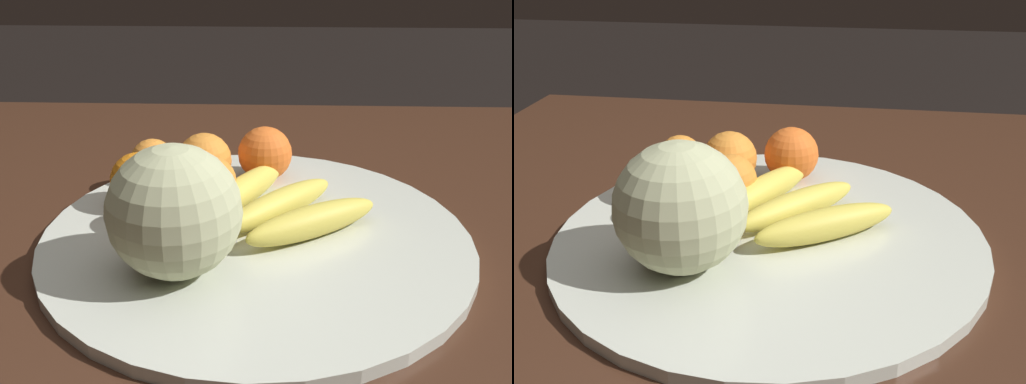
# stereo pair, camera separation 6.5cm
# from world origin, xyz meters

# --- Properties ---
(kitchen_table) EXTENTS (1.21, 1.16, 0.77)m
(kitchen_table) POSITION_xyz_m (0.00, 0.00, 0.67)
(kitchen_table) COLOR #3D2316
(kitchen_table) RESTS_ON ground_plane
(fruit_bowl) EXTENTS (0.48, 0.48, 0.01)m
(fruit_bowl) POSITION_xyz_m (-0.06, 0.04, 0.78)
(fruit_bowl) COLOR beige
(fruit_bowl) RESTS_ON kitchen_table
(melon) EXTENTS (0.13, 0.13, 0.13)m
(melon) POSITION_xyz_m (-0.14, -0.04, 0.85)
(melon) COLOR #B2B789
(melon) RESTS_ON fruit_bowl
(banana_bunch) EXTENTS (0.22, 0.22, 0.04)m
(banana_bunch) POSITION_xyz_m (-0.04, 0.07, 0.80)
(banana_bunch) COLOR #473819
(banana_bunch) RESTS_ON fruit_bowl
(orange_front_left) EXTENTS (0.07, 0.07, 0.07)m
(orange_front_left) POSITION_xyz_m (-0.13, 0.17, 0.82)
(orange_front_left) COLOR orange
(orange_front_left) RESTS_ON fruit_bowl
(orange_front_right) EXTENTS (0.06, 0.06, 0.06)m
(orange_front_right) POSITION_xyz_m (-0.17, 0.05, 0.81)
(orange_front_right) COLOR orange
(orange_front_right) RESTS_ON fruit_bowl
(orange_mid_center) EXTENTS (0.06, 0.06, 0.06)m
(orange_mid_center) POSITION_xyz_m (-0.20, 0.18, 0.81)
(orange_mid_center) COLOR orange
(orange_mid_center) RESTS_ON fruit_bowl
(orange_back_left) EXTENTS (0.07, 0.07, 0.07)m
(orange_back_left) POSITION_xyz_m (-0.06, 0.19, 0.82)
(orange_back_left) COLOR orange
(orange_back_left) RESTS_ON fruit_bowl
(orange_back_right) EXTENTS (0.07, 0.07, 0.07)m
(orange_back_right) POSITION_xyz_m (-0.21, 0.10, 0.82)
(orange_back_right) COLOR orange
(orange_back_right) RESTS_ON fruit_bowl
(orange_top_small) EXTENTS (0.06, 0.06, 0.06)m
(orange_top_small) POSITION_xyz_m (-0.12, 0.10, 0.81)
(orange_top_small) COLOR orange
(orange_top_small) RESTS_ON fruit_bowl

